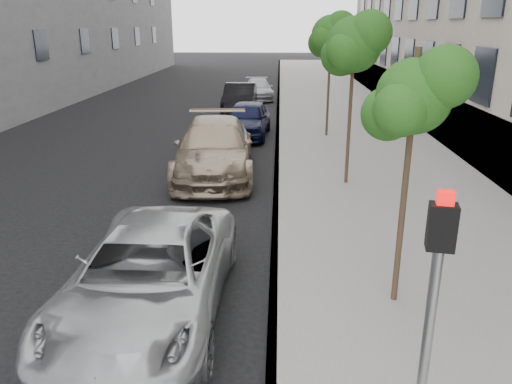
# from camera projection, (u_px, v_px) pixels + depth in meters

# --- Properties ---
(ground) EXTENTS (160.00, 160.00, 0.00)m
(ground) POSITION_uv_depth(u_px,v_px,m) (190.00, 356.00, 7.14)
(ground) COLOR black
(ground) RESTS_ON ground
(sidewalk) EXTENTS (6.40, 72.00, 0.14)m
(sidewalk) POSITION_uv_depth(u_px,v_px,m) (331.00, 103.00, 29.64)
(sidewalk) COLOR gray
(sidewalk) RESTS_ON ground
(curb) EXTENTS (0.15, 72.00, 0.14)m
(curb) POSITION_uv_depth(u_px,v_px,m) (278.00, 102.00, 29.78)
(curb) COLOR #9E9B93
(curb) RESTS_ON ground
(tree_near) EXTENTS (1.52, 1.32, 4.12)m
(tree_near) POSITION_uv_depth(u_px,v_px,m) (416.00, 97.00, 7.30)
(tree_near) COLOR #38281C
(tree_near) RESTS_ON sidewalk
(tree_mid) EXTENTS (1.80, 1.60, 4.75)m
(tree_mid) POSITION_uv_depth(u_px,v_px,m) (355.00, 44.00, 13.29)
(tree_mid) COLOR #38281C
(tree_mid) RESTS_ON sidewalk
(tree_far) EXTENTS (1.83, 1.63, 4.88)m
(tree_far) POSITION_uv_depth(u_px,v_px,m) (332.00, 35.00, 19.41)
(tree_far) COLOR #38281C
(tree_far) RESTS_ON sidewalk
(signal_pole) EXTENTS (0.27, 0.22, 3.04)m
(signal_pole) POSITION_uv_depth(u_px,v_px,m) (431.00, 308.00, 4.58)
(signal_pole) COLOR #939699
(signal_pole) RESTS_ON sidewalk
(minivan) EXTENTS (2.43, 5.20, 1.44)m
(minivan) POSITION_uv_depth(u_px,v_px,m) (149.00, 275.00, 7.94)
(minivan) COLOR #B2B4B7
(minivan) RESTS_ON ground
(suv) EXTENTS (2.79, 5.98, 1.69)m
(suv) POSITION_uv_depth(u_px,v_px,m) (214.00, 148.00, 15.55)
(suv) COLOR tan
(suv) RESTS_ON ground
(sedan_blue) EXTENTS (1.99, 4.39, 1.46)m
(sedan_blue) POSITION_uv_depth(u_px,v_px,m) (247.00, 119.00, 20.91)
(sedan_blue) COLOR black
(sedan_blue) RESTS_ON ground
(sedan_black) EXTENTS (1.62, 4.58, 1.51)m
(sedan_black) POSITION_uv_depth(u_px,v_px,m) (240.00, 98.00, 26.67)
(sedan_black) COLOR black
(sedan_black) RESTS_ON ground
(sedan_rear) EXTENTS (2.13, 4.37, 1.22)m
(sedan_rear) POSITION_uv_depth(u_px,v_px,m) (258.00, 89.00, 31.46)
(sedan_rear) COLOR #A3A5AB
(sedan_rear) RESTS_ON ground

